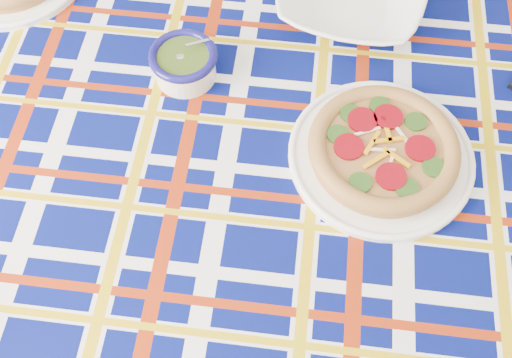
{
  "coord_description": "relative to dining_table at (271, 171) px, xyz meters",
  "views": [
    {
      "loc": [
        -0.32,
        -0.45,
        1.75
      ],
      "look_at": [
        -0.31,
        0.05,
        0.86
      ],
      "focal_mm": 40.0,
      "sensor_mm": 36.0,
      "label": 1
    }
  ],
  "objects": [
    {
      "name": "floor",
      "position": [
        0.28,
        -0.13,
        -0.75
      ],
      "size": [
        4.0,
        4.0,
        0.0
      ],
      "primitive_type": "plane",
      "color": "#9B7F50",
      "rests_on": "ground"
    },
    {
      "name": "dining_table",
      "position": [
        0.0,
        0.0,
        0.0
      ],
      "size": [
        1.92,
        1.35,
        0.83
      ],
      "rotation": [
        0.0,
        0.0,
        -0.14
      ],
      "color": "brown",
      "rests_on": "floor"
    },
    {
      "name": "tablecloth",
      "position": [
        0.0,
        -0.0,
        0.03
      ],
      "size": [
        1.96,
        1.39,
        0.12
      ],
      "primitive_type": null,
      "rotation": [
        0.0,
        0.0,
        -0.14
      ],
      "color": "#040C51",
      "rests_on": "dining_table"
    },
    {
      "name": "main_focaccia_plate",
      "position": [
        0.2,
        -0.03,
        0.12
      ],
      "size": [
        0.42,
        0.42,
        0.07
      ],
      "primitive_type": null,
      "rotation": [
        0.0,
        0.0,
        -0.22
      ],
      "color": "#9B6837",
      "rests_on": "tablecloth"
    },
    {
      "name": "pesto_bowl",
      "position": [
        -0.17,
        0.18,
        0.13
      ],
      "size": [
        0.14,
        0.14,
        0.08
      ],
      "primitive_type": null,
      "rotation": [
        0.0,
        0.0,
        0.0
      ],
      "color": "#253A10",
      "rests_on": "tablecloth"
    }
  ]
}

